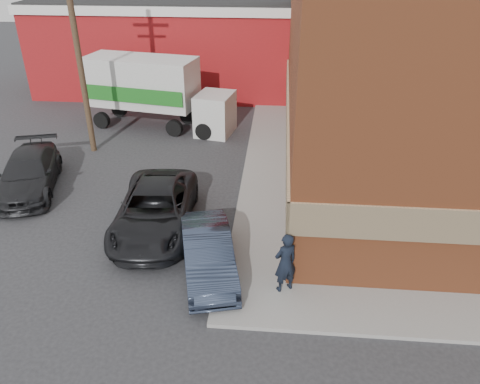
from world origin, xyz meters
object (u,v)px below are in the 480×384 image
(brick_building, at_px, (469,56))
(suv_a, at_px, (155,210))
(sedan, at_px, (208,253))
(box_truck, at_px, (155,89))
(utility_pole, at_px, (77,47))
(suv_b, at_px, (29,173))
(man, at_px, (285,263))
(warehouse, at_px, (172,43))

(brick_building, relative_size, suv_a, 3.40)
(brick_building, xyz_separation_m, sedan, (-9.30, -8.50, -4.02))
(box_truck, bearing_deg, utility_pole, -113.55)
(brick_building, xyz_separation_m, suv_b, (-17.04, -3.97, -3.97))
(brick_building, relative_size, suv_b, 3.73)
(suv_b, bearing_deg, utility_pole, 58.80)
(sedan, relative_size, suv_a, 0.75)
(brick_building, bearing_deg, suv_a, -151.03)
(utility_pole, height_order, man, utility_pole)
(warehouse, relative_size, suv_b, 3.33)
(suv_a, bearing_deg, box_truck, 99.18)
(utility_pole, bearing_deg, brick_building, -0.02)
(warehouse, bearing_deg, utility_pole, -97.77)
(utility_pole, height_order, sedan, utility_pole)
(sedan, bearing_deg, utility_pole, 114.03)
(brick_building, distance_m, box_truck, 14.37)
(brick_building, distance_m, man, 12.18)
(warehouse, distance_m, man, 21.65)
(warehouse, xyz_separation_m, suv_b, (-2.55, -14.97, -2.10))
(warehouse, height_order, suv_a, warehouse)
(suv_a, height_order, box_truck, box_truck)
(brick_building, distance_m, suv_b, 17.94)
(warehouse, bearing_deg, man, -69.79)
(brick_building, bearing_deg, man, -127.29)
(man, xyz_separation_m, suv_b, (-10.00, 5.28, -0.32))
(suv_a, xyz_separation_m, box_truck, (-2.32, 9.62, 1.32))
(man, bearing_deg, sedan, -48.50)
(sedan, distance_m, suv_a, 3.04)
(warehouse, distance_m, utility_pole, 11.27)
(man, relative_size, suv_b, 0.37)
(man, height_order, box_truck, box_truck)
(sedan, relative_size, box_truck, 0.54)
(suv_b, distance_m, box_truck, 8.10)
(man, bearing_deg, suv_a, -63.90)
(warehouse, xyz_separation_m, suv_a, (3.08, -17.32, -2.07))
(warehouse, bearing_deg, suv_a, -79.91)
(man, relative_size, suv_a, 0.34)
(sedan, bearing_deg, man, -32.63)
(suv_a, distance_m, suv_b, 6.10)
(suv_b, bearing_deg, suv_a, -39.07)
(utility_pole, height_order, suv_b, utility_pole)
(utility_pole, bearing_deg, man, -45.93)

